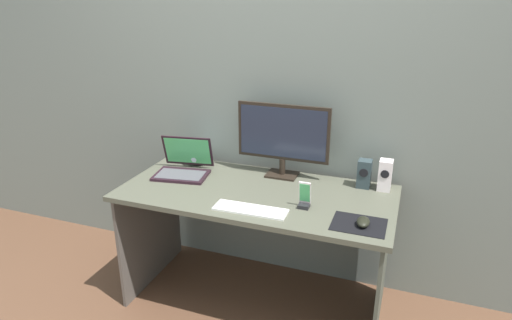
# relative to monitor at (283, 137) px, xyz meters

# --- Properties ---
(ground_plane) EXTENTS (8.00, 8.00, 0.00)m
(ground_plane) POSITION_rel_monitor_xyz_m (-0.07, -0.26, -0.96)
(ground_plane) COLOR brown
(wall_back) EXTENTS (6.00, 0.04, 2.50)m
(wall_back) POSITION_rel_monitor_xyz_m (-0.07, 0.15, 0.29)
(wall_back) COLOR slate
(wall_back) RESTS_ON ground_plane
(desk) EXTENTS (1.49, 0.70, 0.72)m
(desk) POSITION_rel_monitor_xyz_m (-0.07, -0.26, -0.39)
(desk) COLOR #4A4B3E
(desk) RESTS_ON ground_plane
(monitor) EXTENTS (0.55, 0.14, 0.43)m
(monitor) POSITION_rel_monitor_xyz_m (0.00, 0.00, 0.00)
(monitor) COLOR black
(monitor) RESTS_ON desk
(speaker_right) EXTENTS (0.07, 0.08, 0.17)m
(speaker_right) POSITION_rel_monitor_xyz_m (0.59, -0.00, -0.16)
(speaker_right) COLOR silver
(speaker_right) RESTS_ON desk
(speaker_near_monitor) EXTENTS (0.07, 0.08, 0.16)m
(speaker_near_monitor) POSITION_rel_monitor_xyz_m (0.47, -0.00, -0.16)
(speaker_near_monitor) COLOR #2A373B
(speaker_near_monitor) RESTS_ON desk
(laptop) EXTENTS (0.35, 0.32, 0.21)m
(laptop) POSITION_rel_monitor_xyz_m (-0.56, -0.17, -0.20)
(laptop) COLOR black
(laptop) RESTS_ON desk
(fishbowl) EXTENTS (0.16, 0.16, 0.16)m
(fishbowl) POSITION_rel_monitor_xyz_m (-0.56, 0.00, -0.17)
(fishbowl) COLOR silver
(fishbowl) RESTS_ON desk
(keyboard_external) EXTENTS (0.37, 0.12, 0.01)m
(keyboard_external) POSITION_rel_monitor_xyz_m (-0.02, -0.49, -0.24)
(keyboard_external) COLOR white
(keyboard_external) RESTS_ON desk
(mousepad) EXTENTS (0.25, 0.20, 0.00)m
(mousepad) POSITION_rel_monitor_xyz_m (0.51, -0.45, -0.24)
(mousepad) COLOR black
(mousepad) RESTS_ON desk
(mouse) EXTENTS (0.06, 0.10, 0.04)m
(mouse) POSITION_rel_monitor_xyz_m (0.53, -0.45, -0.22)
(mouse) COLOR black
(mouse) RESTS_ON mousepad
(phone_in_dock) EXTENTS (0.06, 0.05, 0.14)m
(phone_in_dock) POSITION_rel_monitor_xyz_m (0.23, -0.36, -0.20)
(phone_in_dock) COLOR black
(phone_in_dock) RESTS_ON desk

